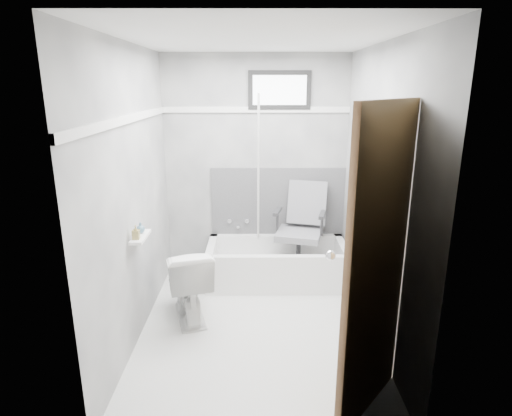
{
  "coord_description": "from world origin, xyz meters",
  "views": [
    {
      "loc": [
        -0.01,
        -3.37,
        2.07
      ],
      "look_at": [
        0.0,
        0.35,
        1.0
      ],
      "focal_mm": 30.0,
      "sensor_mm": 36.0,
      "label": 1
    }
  ],
  "objects_px": {
    "door": "(438,291)",
    "soap_bottle_a": "(136,233)",
    "office_chair": "(299,228)",
    "toilet": "(188,283)",
    "soap_bottle_b": "(141,227)",
    "bathtub": "(277,263)"
  },
  "relations": [
    {
      "from": "door",
      "to": "soap_bottle_a",
      "type": "xyz_separation_m",
      "value": [
        -1.92,
        1.06,
        -0.03
      ]
    },
    {
      "from": "office_chair",
      "to": "toilet",
      "type": "xyz_separation_m",
      "value": [
        -1.08,
        -0.8,
        -0.25
      ]
    },
    {
      "from": "office_chair",
      "to": "soap_bottle_b",
      "type": "distance_m",
      "value": 1.8
    },
    {
      "from": "toilet",
      "to": "door",
      "type": "xyz_separation_m",
      "value": [
        1.6,
        -1.46,
        0.66
      ]
    },
    {
      "from": "door",
      "to": "soap_bottle_b",
      "type": "relative_size",
      "value": 23.1
    },
    {
      "from": "door",
      "to": "bathtub",
      "type": "bearing_deg",
      "value": 108.75
    },
    {
      "from": "door",
      "to": "soap_bottle_a",
      "type": "bearing_deg",
      "value": 151.05
    },
    {
      "from": "bathtub",
      "to": "door",
      "type": "distance_m",
      "value": 2.46
    },
    {
      "from": "toilet",
      "to": "soap_bottle_b",
      "type": "relative_size",
      "value": 8.11
    },
    {
      "from": "bathtub",
      "to": "soap_bottle_a",
      "type": "xyz_separation_m",
      "value": [
        -1.17,
        -1.15,
        0.76
      ]
    },
    {
      "from": "bathtub",
      "to": "door",
      "type": "height_order",
      "value": "door"
    },
    {
      "from": "soap_bottle_b",
      "to": "office_chair",
      "type": "bearing_deg",
      "value": 36.98
    },
    {
      "from": "toilet",
      "to": "office_chair",
      "type": "bearing_deg",
      "value": -160.03
    },
    {
      "from": "soap_bottle_a",
      "to": "toilet",
      "type": "bearing_deg",
      "value": 50.87
    },
    {
      "from": "toilet",
      "to": "soap_bottle_b",
      "type": "distance_m",
      "value": 0.74
    },
    {
      "from": "bathtub",
      "to": "door",
      "type": "relative_size",
      "value": 0.75
    },
    {
      "from": "soap_bottle_b",
      "to": "door",
      "type": "bearing_deg",
      "value": -32.05
    },
    {
      "from": "toilet",
      "to": "soap_bottle_a",
      "type": "height_order",
      "value": "soap_bottle_a"
    },
    {
      "from": "door",
      "to": "soap_bottle_b",
      "type": "distance_m",
      "value": 2.27
    },
    {
      "from": "toilet",
      "to": "bathtub",
      "type": "bearing_deg",
      "value": -154.99
    },
    {
      "from": "office_chair",
      "to": "toilet",
      "type": "bearing_deg",
      "value": -129.05
    },
    {
      "from": "toilet",
      "to": "soap_bottle_a",
      "type": "relative_size",
      "value": 5.95
    }
  ]
}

